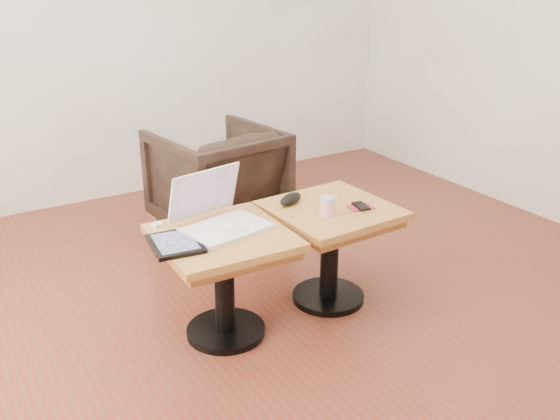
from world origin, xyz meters
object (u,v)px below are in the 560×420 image
side_table_left (223,260)px  striped_cup (327,206)px  armchair (217,179)px  laptop (219,217)px  side_table_right (330,231)px

side_table_left → striped_cup: size_ratio=6.48×
striped_cup → armchair: (0.02, 1.21, -0.23)m
laptop → armchair: (0.51, 1.07, -0.23)m
laptop → armchair: bearing=54.1°
side_table_left → side_table_right: (0.59, 0.01, 0.00)m
side_table_left → armchair: armchair is taller
laptop → armchair: 1.21m
side_table_right → striped_cup: bearing=-139.4°
side_table_left → laptop: (0.02, 0.07, 0.18)m
side_table_left → laptop: size_ratio=1.41×
side_table_left → armchair: bearing=67.1°
side_table_left → striped_cup: (0.51, -0.06, 0.17)m
side_table_left → striped_cup: 0.55m
side_table_right → side_table_left: bearing=178.1°
side_table_right → laptop: (-0.57, 0.06, 0.18)m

